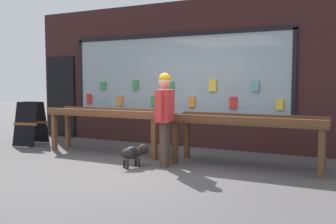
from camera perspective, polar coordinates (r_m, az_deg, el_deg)
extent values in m
plane|color=#474444|center=(6.30, -3.37, -8.66)|extent=(40.00, 40.00, 0.00)
cube|color=#331919|center=(8.30, 4.92, 5.75)|extent=(8.87, 0.20, 3.23)
cube|color=#8C9EA8|center=(8.42, 0.80, 5.60)|extent=(5.20, 0.03, 1.78)
cube|color=black|center=(8.48, 0.80, 11.63)|extent=(5.28, 0.06, 0.08)
cube|color=black|center=(8.45, 0.79, -0.45)|extent=(5.28, 0.06, 0.08)
cube|color=black|center=(9.83, -13.03, 5.34)|extent=(0.08, 0.06, 1.78)
cube|color=black|center=(7.65, 18.68, 5.46)|extent=(0.08, 0.06, 1.78)
cube|color=red|center=(9.65, -11.93, 1.96)|extent=(0.13, 0.03, 0.25)
cube|color=#338C4C|center=(9.37, -9.89, 3.93)|extent=(0.15, 0.03, 0.20)
cube|color=orange|center=(9.10, -7.37, 1.71)|extent=(0.14, 0.03, 0.24)
cube|color=#338C4C|center=(8.85, -4.99, 4.10)|extent=(0.14, 0.03, 0.22)
cube|color=#338C4C|center=(8.60, -2.08, 1.69)|extent=(0.17, 0.03, 0.25)
cube|color=#338C4C|center=(8.39, 0.49, 3.96)|extent=(0.13, 0.03, 0.22)
cube|color=orange|center=(8.20, 3.64, 1.56)|extent=(0.14, 0.03, 0.24)
cube|color=yellow|center=(8.01, 6.79, 4.04)|extent=(0.16, 0.03, 0.26)
cube|color=red|center=(7.88, 9.91, 1.37)|extent=(0.15, 0.03, 0.25)
cube|color=#5999A5|center=(7.75, 13.17, 3.89)|extent=(0.14, 0.03, 0.23)
cube|color=yellow|center=(7.66, 16.68, 1.12)|extent=(0.13, 0.03, 0.22)
cube|color=black|center=(10.30, -15.98, 2.23)|extent=(0.90, 0.04, 2.10)
cube|color=brown|center=(8.33, -16.93, -2.94)|extent=(0.09, 0.09, 0.76)
cube|color=brown|center=(6.95, -2.12, -4.21)|extent=(0.09, 0.09, 0.76)
cube|color=brown|center=(8.65, -15.00, -2.62)|extent=(0.09, 0.09, 0.76)
cube|color=brown|center=(7.33, -0.55, -3.75)|extent=(0.09, 0.09, 0.76)
cube|color=brown|center=(7.71, -9.31, -0.41)|extent=(2.61, 0.64, 0.04)
cube|color=brown|center=(7.49, -10.48, -0.11)|extent=(2.60, 0.11, 0.12)
cube|color=brown|center=(7.92, -8.21, 0.18)|extent=(2.60, 0.11, 0.12)
cube|color=#994CA5|center=(8.51, -15.00, 0.20)|extent=(0.15, 0.21, 0.03)
cube|color=orange|center=(8.22, -14.07, 0.07)|extent=(0.15, 0.20, 0.03)
cube|color=#2659B2|center=(8.07, -11.76, -0.01)|extent=(0.17, 0.22, 0.02)
cube|color=#5999A5|center=(7.88, -9.88, -0.09)|extent=(0.17, 0.23, 0.02)
cube|color=silver|center=(7.65, -8.05, -0.17)|extent=(0.18, 0.21, 0.03)
cube|color=#338C4C|center=(7.34, -7.03, -0.38)|extent=(0.14, 0.21, 0.02)
cube|color=black|center=(7.39, -3.20, -0.30)|extent=(0.18, 0.21, 0.03)
cube|color=#338C4C|center=(7.08, -1.90, -0.53)|extent=(0.18, 0.22, 0.02)
cube|color=brown|center=(6.65, 1.12, -4.68)|extent=(0.09, 0.09, 0.74)
cube|color=brown|center=(6.08, 22.32, -5.91)|extent=(0.09, 0.09, 0.74)
cube|color=brown|center=(7.14, 2.91, -4.05)|extent=(0.09, 0.09, 0.74)
cube|color=brown|center=(6.61, 22.59, -5.09)|extent=(0.09, 0.09, 0.74)
cube|color=brown|center=(6.46, 11.87, -1.55)|extent=(2.61, 0.74, 0.04)
cube|color=brown|center=(6.15, 11.18, -1.28)|extent=(2.60, 0.11, 0.12)
cube|color=brown|center=(6.76, 12.52, -0.78)|extent=(2.60, 0.11, 0.12)
cube|color=black|center=(6.90, 2.51, -0.83)|extent=(0.17, 0.23, 0.02)
cube|color=red|center=(6.45, 6.51, -1.21)|extent=(0.17, 0.22, 0.02)
cube|color=#5999A5|center=(6.39, 11.50, -1.32)|extent=(0.16, 0.22, 0.02)
cube|color=orange|center=(6.46, 16.97, -1.38)|extent=(0.18, 0.23, 0.02)
cube|color=#2659B2|center=(6.27, 22.16, -1.68)|extent=(0.21, 0.26, 0.02)
cylinder|color=#4C382D|center=(6.36, -0.68, -4.99)|extent=(0.14, 0.14, 0.77)
cylinder|color=#4C382D|center=(6.50, -0.26, -4.78)|extent=(0.14, 0.14, 0.77)
cube|color=red|center=(6.35, -0.47, 0.97)|extent=(0.29, 0.46, 0.54)
cylinder|color=red|center=(6.09, -1.28, 0.94)|extent=(0.09, 0.09, 0.52)
cylinder|color=red|center=(6.62, 0.26, 1.23)|extent=(0.09, 0.09, 0.52)
sphere|color=tan|center=(6.34, -0.48, 4.54)|extent=(0.21, 0.21, 0.21)
sphere|color=orange|center=(6.34, -0.48, 5.11)|extent=(0.20, 0.20, 0.20)
ellipsoid|color=black|center=(6.40, -5.56, -6.25)|extent=(0.34, 0.44, 0.20)
ellipsoid|color=black|center=(6.40, -5.56, -6.16)|extent=(0.29, 0.30, 0.21)
sphere|color=black|center=(6.52, -3.83, -5.67)|extent=(0.18, 0.18, 0.18)
cylinder|color=black|center=(6.27, -7.28, -6.20)|extent=(0.07, 0.10, 0.12)
cylinder|color=black|center=(6.46, -4.42, -7.69)|extent=(0.04, 0.04, 0.14)
cylinder|color=black|center=(6.54, -4.93, -7.54)|extent=(0.04, 0.04, 0.14)
cylinder|color=black|center=(6.33, -6.18, -7.95)|extent=(0.04, 0.04, 0.14)
cylinder|color=black|center=(6.41, -6.68, -7.80)|extent=(0.04, 0.04, 0.14)
cube|color=black|center=(8.97, -20.94, -1.73)|extent=(0.56, 0.37, 0.99)
cube|color=brown|center=(8.97, -20.94, -1.73)|extent=(0.55, 0.19, 0.07)
cube|color=black|center=(9.36, -19.42, -1.44)|extent=(0.56, 0.37, 0.99)
cube|color=brown|center=(9.36, -19.42, -1.44)|extent=(0.55, 0.19, 0.07)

